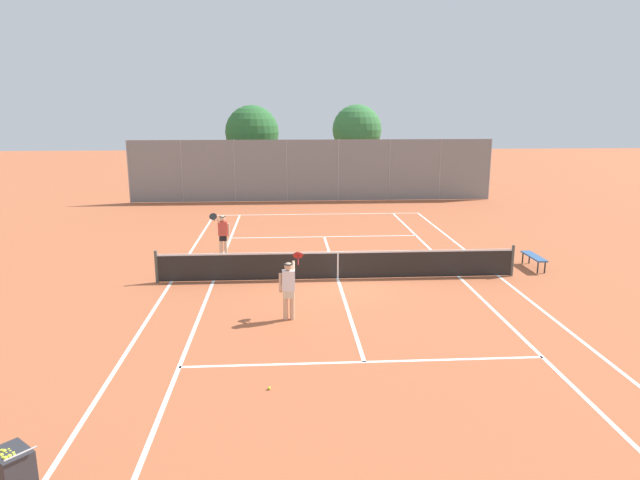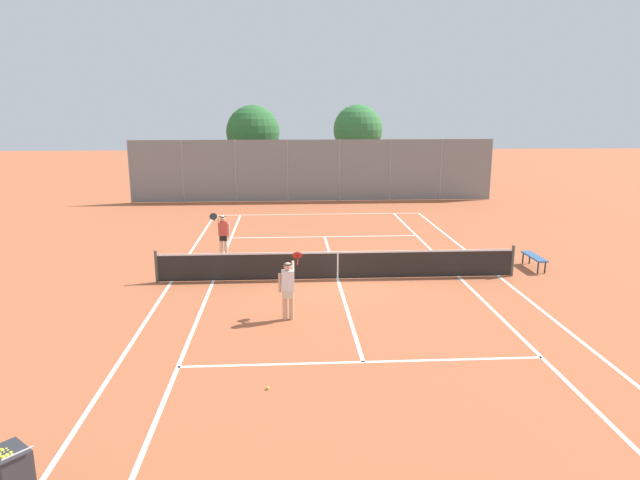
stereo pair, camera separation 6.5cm
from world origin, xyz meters
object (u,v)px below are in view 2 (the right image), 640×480
tennis_net (338,264)px  player_near_side (288,286)px  loose_tennis_ball_1 (268,388)px  courtside_bench (534,257)px  player_far_left (223,233)px  tree_behind_right (357,131)px  tree_behind_left (253,133)px  loose_tennis_ball_0 (212,262)px  ball_cart (11,470)px

tennis_net → player_near_side: 4.00m
loose_tennis_ball_1 → courtside_bench: courtside_bench is taller
player_far_left → tree_behind_right: tree_behind_right is taller
tennis_net → player_near_side: player_near_side is taller
tennis_net → player_far_left: 5.26m
player_far_left → tree_behind_left: 16.94m
player_far_left → loose_tennis_ball_0: (-0.32, -0.98, -0.89)m
ball_cart → tree_behind_right: bearing=74.2°
ball_cart → tree_behind_left: (1.88, 30.66, 3.41)m
ball_cart → player_near_side: (4.02, 7.13, 0.39)m
ball_cart → tree_behind_left: bearing=86.5°
player_near_side → loose_tennis_ball_1: (-0.45, -3.94, -0.89)m
courtside_bench → tennis_net: bearing=-173.1°
loose_tennis_ball_0 → loose_tennis_ball_1: 10.10m
player_near_side → tree_behind_left: bearing=95.2°
player_near_side → tennis_net: bearing=65.2°
player_near_side → courtside_bench: 9.85m
player_near_side → loose_tennis_ball_0: (-2.77, 5.88, -0.89)m
player_far_left → loose_tennis_ball_1: 11.02m
player_far_left → tree_behind_right: size_ratio=0.31×
tree_behind_left → tree_behind_right: (6.91, 0.34, 0.09)m
tennis_net → tree_behind_left: 20.56m
ball_cart → courtside_bench: (12.77, 11.61, -0.12)m
player_near_side → courtside_bench: (8.75, 4.48, -0.52)m
ball_cart → loose_tennis_ball_0: (1.25, 13.01, -0.50)m
loose_tennis_ball_0 → tree_behind_right: (7.54, 17.98, 4.00)m
tree_behind_left → ball_cart: bearing=-93.5°
ball_cart → player_far_left: bearing=83.6°
loose_tennis_ball_0 → loose_tennis_ball_1: bearing=-76.7°
player_near_side → player_far_left: size_ratio=1.00×
loose_tennis_ball_0 → tree_behind_left: tree_behind_left is taller
courtside_bench → player_far_left: bearing=168.0°
tennis_net → loose_tennis_ball_1: 7.86m
player_near_side → courtside_bench: player_near_side is taller
player_far_left → player_near_side: bearing=-70.4°
player_far_left → tennis_net: bearing=-38.3°
courtside_bench → loose_tennis_ball_1: bearing=-137.6°
player_far_left → tree_behind_right: bearing=67.0°
loose_tennis_ball_1 → ball_cart: bearing=-138.2°
loose_tennis_ball_1 → tree_behind_left: tree_behind_left is taller
player_near_side → player_far_left: 7.28m
tennis_net → player_near_side: (-1.67, -3.61, 0.42)m
courtside_bench → tree_behind_left: 22.23m
loose_tennis_ball_0 → courtside_bench: 11.62m
player_near_side → loose_tennis_ball_0: 6.56m
loose_tennis_ball_0 → courtside_bench: bearing=-7.0°
ball_cart → player_far_left: size_ratio=0.54×
player_near_side → tree_behind_left: (-2.14, 23.53, 3.02)m
player_near_side → loose_tennis_ball_1: 4.07m
player_near_side → courtside_bench: size_ratio=1.18×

